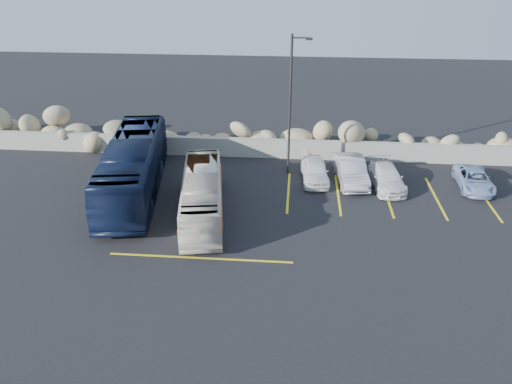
# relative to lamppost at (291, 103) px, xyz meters

# --- Properties ---
(ground) EXTENTS (90.00, 90.00, 0.00)m
(ground) POSITION_rel_lamppost_xyz_m (-2.56, -9.50, -4.30)
(ground) COLOR black
(ground) RESTS_ON ground
(seawall) EXTENTS (60.00, 0.40, 1.20)m
(seawall) POSITION_rel_lamppost_xyz_m (-2.56, 2.50, -3.70)
(seawall) COLOR gray
(seawall) RESTS_ON ground
(riprap_pile) EXTENTS (54.00, 2.80, 2.60)m
(riprap_pile) POSITION_rel_lamppost_xyz_m (-2.56, 3.70, -3.00)
(riprap_pile) COLOR #9A8965
(riprap_pile) RESTS_ON ground
(parking_lines) EXTENTS (18.16, 9.36, 0.01)m
(parking_lines) POSITION_rel_lamppost_xyz_m (2.09, -3.93, -4.29)
(parking_lines) COLOR yellow
(parking_lines) RESTS_ON ground
(lamppost) EXTENTS (1.14, 0.18, 8.00)m
(lamppost) POSITION_rel_lamppost_xyz_m (0.00, 0.00, 0.00)
(lamppost) COLOR #2B2826
(lamppost) RESTS_ON ground
(vintage_bus) EXTENTS (3.11, 8.14, 2.21)m
(vintage_bus) POSITION_rel_lamppost_xyz_m (-4.14, -5.43, -3.19)
(vintage_bus) COLOR beige
(vintage_bus) RESTS_ON ground
(tour_coach) EXTENTS (4.17, 11.00, 2.99)m
(tour_coach) POSITION_rel_lamppost_xyz_m (-8.28, -3.17, -2.80)
(tour_coach) COLOR #101A36
(tour_coach) RESTS_ON ground
(car_a) EXTENTS (1.71, 3.69, 1.22)m
(car_a) POSITION_rel_lamppost_xyz_m (1.49, -0.84, -3.68)
(car_a) COLOR white
(car_a) RESTS_ON ground
(car_b) EXTENTS (1.86, 4.34, 1.39)m
(car_b) POSITION_rel_lamppost_xyz_m (3.52, -0.83, -3.60)
(car_b) COLOR #B1B0B5
(car_b) RESTS_ON ground
(car_c) EXTENTS (1.92, 4.04, 1.14)m
(car_c) POSITION_rel_lamppost_xyz_m (5.46, -1.31, -3.73)
(car_c) COLOR white
(car_c) RESTS_ON ground
(car_d) EXTENTS (1.87, 3.74, 1.02)m
(car_d) POSITION_rel_lamppost_xyz_m (10.27, -1.06, -3.79)
(car_d) COLOR #8DA3C8
(car_d) RESTS_ON ground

